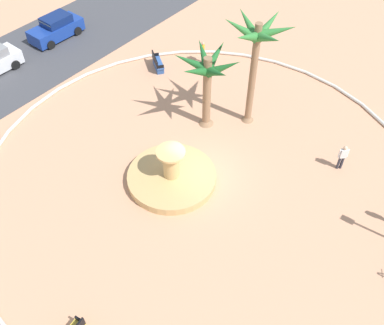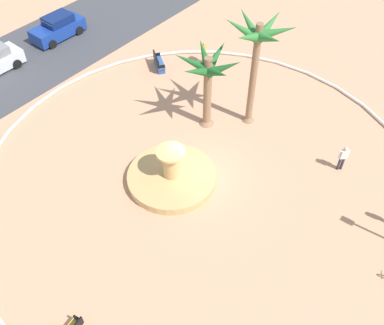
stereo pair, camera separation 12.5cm
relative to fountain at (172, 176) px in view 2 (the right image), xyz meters
name	(u,v)px [view 2 (the right image)]	position (x,y,z in m)	size (l,w,h in m)	color
ground_plane	(200,173)	(1.31, -0.88, -0.31)	(80.00, 80.00, 0.00)	tan
plaza_curb	(201,172)	(1.31, -0.88, -0.21)	(23.41, 23.41, 0.20)	silver
street_asphalt	(18,64)	(1.31, 15.22, -0.29)	(48.00, 8.00, 0.03)	#424247
fountain	(172,176)	(0.00, 0.00, 0.00)	(4.65, 4.65, 2.16)	tan
palm_tree_near_fountain	(208,75)	(4.72, 1.34, 3.17)	(3.85, 3.68, 4.80)	#8E6B4C
palm_tree_by_curb	(257,46)	(6.50, -0.45, 4.78)	(3.84, 3.70, 6.60)	#8E6B4C
bench_west	(159,64)	(7.16, 7.32, 0.04)	(1.34, 1.59, 1.00)	#335BA8
person_cyclist_photo	(204,51)	(9.59, 5.33, 0.60)	(0.47, 0.34, 1.63)	#33333D
person_pedestrian_stroll	(343,157)	(6.27, -6.48, 0.61)	(0.40, 0.41, 1.64)	#33333D
parked_car_second	(58,28)	(5.48, 15.78, 0.47)	(4.03, 1.98, 1.67)	navy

